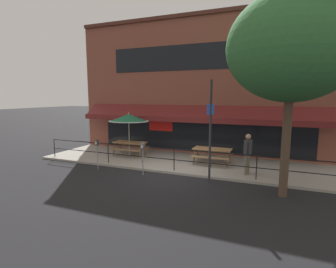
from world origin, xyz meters
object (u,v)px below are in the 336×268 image
(picnic_table_left, at_px, (130,145))
(street_sign_pole, at_px, (210,131))
(street_tree_curbside, at_px, (297,38))
(pedestrian_walking, at_px, (248,152))
(picnic_table_centre, at_px, (212,152))
(parking_meter_near, at_px, (97,145))
(parking_meter_far, at_px, (143,149))
(patio_umbrella_left, at_px, (129,118))

(picnic_table_left, relative_size, street_sign_pole, 0.45)
(street_tree_curbside, bearing_deg, pedestrian_walking, 128.11)
(picnic_table_centre, distance_m, street_sign_pole, 2.82)
(pedestrian_walking, relative_size, street_sign_pole, 0.43)
(parking_meter_near, height_order, street_sign_pole, street_sign_pole)
(parking_meter_near, bearing_deg, street_tree_curbside, -2.57)
(pedestrian_walking, bearing_deg, parking_meter_near, -166.75)
(picnic_table_centre, bearing_deg, parking_meter_far, -133.01)
(parking_meter_far, relative_size, street_sign_pole, 0.36)
(street_sign_pole, bearing_deg, street_tree_curbside, -10.85)
(patio_umbrella_left, distance_m, street_tree_curbside, 8.82)
(patio_umbrella_left, bearing_deg, picnic_table_centre, -0.13)
(patio_umbrella_left, xyz_separation_m, street_tree_curbside, (7.77, -2.99, 2.92))
(picnic_table_left, relative_size, parking_meter_near, 1.27)
(picnic_table_left, bearing_deg, parking_meter_far, -50.50)
(patio_umbrella_left, relative_size, parking_meter_far, 1.67)
(picnic_table_centre, relative_size, street_tree_curbside, 0.25)
(street_sign_pole, relative_size, street_tree_curbside, 0.55)
(patio_umbrella_left, bearing_deg, street_sign_pole, -26.09)
(patio_umbrella_left, relative_size, street_tree_curbside, 0.33)
(picnic_table_centre, relative_size, street_sign_pole, 0.45)
(parking_meter_near, bearing_deg, parking_meter_far, 1.23)
(pedestrian_walking, bearing_deg, street_sign_pole, -133.79)
(pedestrian_walking, bearing_deg, picnic_table_centre, 147.22)
(street_sign_pole, bearing_deg, pedestrian_walking, 46.21)
(patio_umbrella_left, height_order, street_sign_pole, street_sign_pole)
(picnic_table_centre, xyz_separation_m, parking_meter_near, (-4.69, -2.62, 0.44))
(parking_meter_near, xyz_separation_m, parking_meter_far, (2.29, 0.05, 0.00))
(picnic_table_left, xyz_separation_m, parking_meter_near, (-0.11, -2.69, 0.44))
(parking_meter_near, bearing_deg, picnic_table_left, 87.65)
(street_tree_curbside, bearing_deg, parking_meter_far, 175.88)
(picnic_table_left, distance_m, street_tree_curbside, 9.43)
(picnic_table_left, height_order, street_sign_pole, street_sign_pole)
(picnic_table_centre, distance_m, parking_meter_near, 5.39)
(picnic_table_centre, xyz_separation_m, patio_umbrella_left, (-4.58, 0.01, 1.47))
(picnic_table_centre, distance_m, patio_umbrella_left, 4.81)
(parking_meter_far, height_order, street_tree_curbside, street_tree_curbside)
(pedestrian_walking, distance_m, street_tree_curbside, 4.69)
(picnic_table_left, height_order, patio_umbrella_left, patio_umbrella_left)
(patio_umbrella_left, bearing_deg, parking_meter_far, -49.83)
(picnic_table_left, bearing_deg, picnic_table_centre, -0.90)
(picnic_table_left, height_order, pedestrian_walking, pedestrian_walking)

